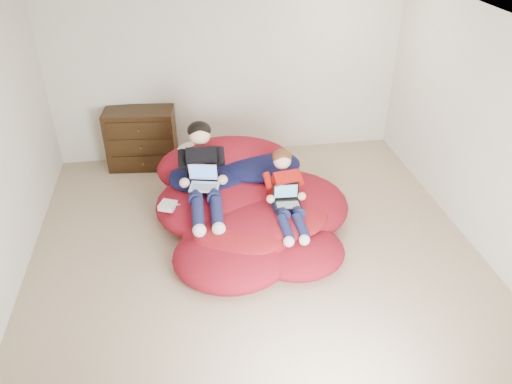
% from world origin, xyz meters
% --- Properties ---
extents(room_shell, '(5.10, 5.10, 2.77)m').
position_xyz_m(room_shell, '(0.00, 0.00, 0.22)').
color(room_shell, tan).
rests_on(room_shell, ground).
extents(dresser, '(1.01, 0.59, 0.86)m').
position_xyz_m(dresser, '(-1.30, 2.24, 0.43)').
color(dresser, black).
rests_on(dresser, ground).
extents(beanbag_pile, '(2.34, 2.49, 0.88)m').
position_xyz_m(beanbag_pile, '(-0.02, 0.54, 0.25)').
color(beanbag_pile, maroon).
rests_on(beanbag_pile, ground).
extents(cream_pillow, '(0.45, 0.29, 0.29)m').
position_xyz_m(cream_pillow, '(-0.59, 1.34, 0.62)').
color(cream_pillow, beige).
rests_on(cream_pillow, beanbag_pile).
extents(older_boy, '(0.38, 1.26, 0.86)m').
position_xyz_m(older_boy, '(-0.51, 0.67, 0.73)').
color(older_boy, black).
rests_on(older_boy, beanbag_pile).
extents(younger_boy, '(0.35, 1.02, 0.70)m').
position_xyz_m(younger_boy, '(0.39, 0.26, 0.62)').
color(younger_boy, red).
rests_on(younger_boy, beanbag_pile).
extents(laptop_white, '(0.37, 0.36, 0.24)m').
position_xyz_m(laptop_white, '(-0.51, 0.58, 0.65)').
color(laptop_white, silver).
rests_on(laptop_white, older_boy).
extents(laptop_black, '(0.30, 0.24, 0.22)m').
position_xyz_m(laptop_black, '(0.39, 0.18, 0.56)').
color(laptop_black, black).
rests_on(laptop_black, younger_boy).
extents(power_adapter, '(0.23, 0.23, 0.07)m').
position_xyz_m(power_adapter, '(-0.94, 0.46, 0.42)').
color(power_adapter, silver).
rests_on(power_adapter, beanbag_pile).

